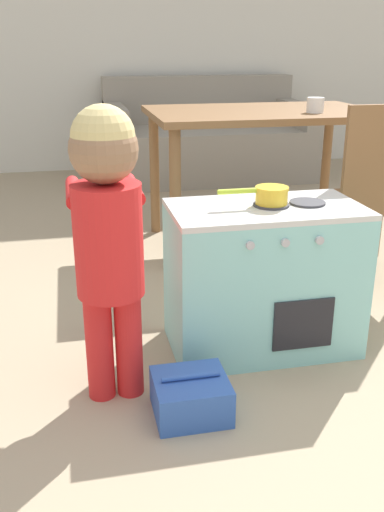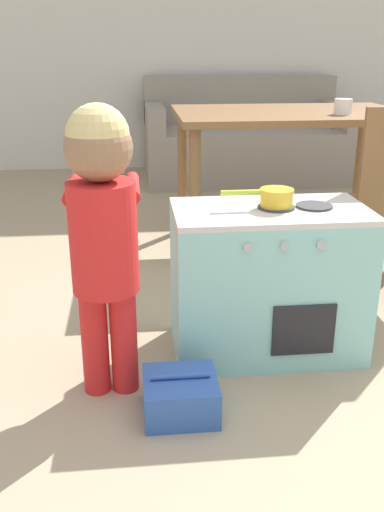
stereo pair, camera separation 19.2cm
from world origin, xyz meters
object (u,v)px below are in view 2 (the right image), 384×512
toy_basket (180,396)px  toy_pot (275,196)px  couch (245,142)px  cup_on_table (343,107)px  play_kitchen (268,281)px  child_figure (102,217)px  dining_table (290,129)px

toy_basket → toy_pot: bearing=45.7°
couch → cup_on_table: size_ratio=19.22×
play_kitchen → cup_on_table: 1.23m
child_figure → couch: bearing=71.5°
dining_table → cup_on_table: cup_on_table is taller
child_figure → cup_on_table: bearing=45.4°
play_kitchen → cup_on_table: bearing=58.7°
couch → cup_on_table: 2.07m
couch → cup_on_table: bearing=-87.4°
play_kitchen → child_figure: bearing=-159.9°
play_kitchen → child_figure: child_figure is taller
toy_pot → cup_on_table: (0.57, 0.96, 0.20)m
dining_table → child_figure: bearing=-124.9°
dining_table → toy_pot: bearing=-107.4°
cup_on_table → dining_table: bearing=140.2°
toy_pot → cup_on_table: size_ratio=2.89×
child_figure → play_kitchen: bearing=20.1°
dining_table → cup_on_table: (0.21, -0.18, 0.13)m
toy_pot → child_figure: bearing=-160.2°
toy_pot → dining_table: size_ratio=0.21×
play_kitchen → couch: (0.49, 2.97, 0.02)m
play_kitchen → couch: couch is taller
toy_basket → couch: size_ratio=0.14×
child_figure → dining_table: (0.94, 1.34, 0.06)m
toy_basket → play_kitchen: bearing=46.5°
toy_pot → cup_on_table: bearing=59.2°
dining_table → couch: bearing=86.1°
toy_pot → toy_basket: size_ratio=1.11×
toy_pot → couch: 3.02m
dining_table → toy_basket: bearing=-115.5°
toy_pot → couch: bearing=80.8°
play_kitchen → dining_table: dining_table is taller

